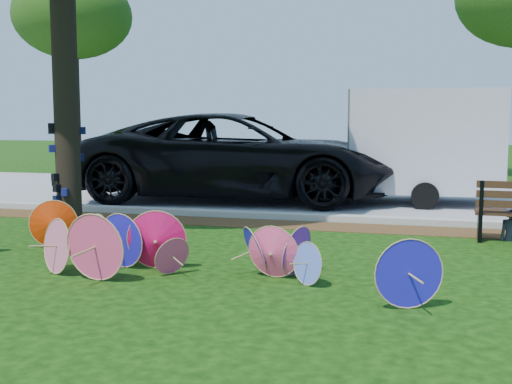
# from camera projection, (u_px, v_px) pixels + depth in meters

# --- Properties ---
(ground) EXTENTS (90.00, 90.00, 0.00)m
(ground) POSITION_uv_depth(u_px,v_px,m) (173.00, 283.00, 7.75)
(ground) COLOR black
(ground) RESTS_ON ground
(mulch_strip) EXTENTS (90.00, 1.00, 0.01)m
(mulch_strip) POSITION_uv_depth(u_px,v_px,m) (265.00, 224.00, 12.06)
(mulch_strip) COLOR #472D16
(mulch_strip) RESTS_ON ground
(curb) EXTENTS (90.00, 0.30, 0.12)m
(curb) POSITION_uv_depth(u_px,v_px,m) (273.00, 216.00, 12.73)
(curb) COLOR #B7B5AD
(curb) RESTS_ON ground
(street) EXTENTS (90.00, 8.00, 0.01)m
(street) POSITION_uv_depth(u_px,v_px,m) (310.00, 195.00, 16.72)
(street) COLOR gray
(street) RESTS_ON ground
(parasol_pile) EXTENTS (7.14, 2.27, 0.86)m
(parasol_pile) POSITION_uv_depth(u_px,v_px,m) (140.00, 242.00, 8.36)
(parasol_pile) COLOR #F84479
(parasol_pile) RESTS_ON ground
(black_van) EXTENTS (7.83, 4.12, 2.10)m
(black_van) POSITION_uv_depth(u_px,v_px,m) (239.00, 157.00, 15.53)
(black_van) COLOR black
(black_van) RESTS_ON ground
(cargo_trailer) EXTENTS (3.38, 2.19, 2.93)m
(cargo_trailer) POSITION_uv_depth(u_px,v_px,m) (426.00, 141.00, 14.84)
(cargo_trailer) COLOR silver
(cargo_trailer) RESTS_ON ground
(person_left) EXTENTS (0.46, 0.37, 1.09)m
(person_left) POSITION_uv_depth(u_px,v_px,m) (512.00, 207.00, 10.37)
(person_left) COLOR #353A48
(person_left) RESTS_ON ground
(bg_trees) EXTENTS (27.27, 5.14, 7.40)m
(bg_trees) POSITION_uv_depth(u_px,v_px,m) (431.00, 0.00, 20.48)
(bg_trees) COLOR black
(bg_trees) RESTS_ON ground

